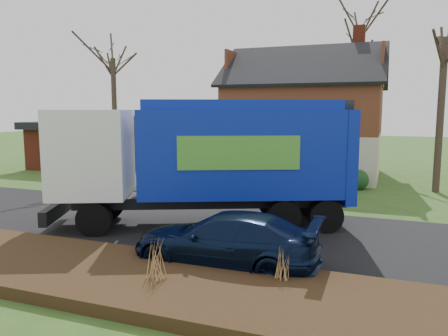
% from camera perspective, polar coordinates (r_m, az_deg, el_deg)
% --- Properties ---
extents(ground, '(120.00, 120.00, 0.00)m').
position_cam_1_polar(ground, '(16.12, -5.89, -7.37)').
color(ground, '#2D4E1A').
rests_on(ground, ground).
extents(road, '(80.00, 7.00, 0.02)m').
position_cam_1_polar(road, '(16.11, -5.89, -7.33)').
color(road, black).
rests_on(road, ground).
extents(mulch_verge, '(80.00, 3.50, 0.30)m').
position_cam_1_polar(mulch_verge, '(11.80, -17.78, -12.62)').
color(mulch_verge, black).
rests_on(mulch_verge, ground).
extents(main_house, '(12.95, 8.95, 9.26)m').
position_cam_1_polar(main_house, '(28.35, 9.57, 7.28)').
color(main_house, beige).
rests_on(main_house, ground).
extents(ranch_house, '(9.80, 8.20, 3.70)m').
position_cam_1_polar(ranch_house, '(33.02, -14.51, 3.33)').
color(ranch_house, maroon).
rests_on(ranch_house, ground).
extents(garbage_truck, '(10.72, 6.77, 4.49)m').
position_cam_1_polar(garbage_truck, '(15.49, -1.96, 1.80)').
color(garbage_truck, black).
rests_on(garbage_truck, ground).
extents(silver_sedan, '(4.28, 2.37, 1.34)m').
position_cam_1_polar(silver_sedan, '(23.11, -15.78, -1.34)').
color(silver_sedan, '#9A9BA1').
rests_on(silver_sedan, ground).
extents(navy_wagon, '(5.07, 2.11, 1.46)m').
position_cam_1_polar(navy_wagon, '(11.73, 0.15, -9.38)').
color(navy_wagon, black).
rests_on(navy_wagon, ground).
extents(tree_front_west, '(3.34, 3.34, 9.94)m').
position_cam_1_polar(tree_front_west, '(27.38, -14.40, 15.88)').
color(tree_front_west, '#3C3024').
rests_on(tree_front_west, ground).
extents(tree_front_east, '(3.94, 3.94, 10.96)m').
position_cam_1_polar(tree_front_east, '(24.83, 27.14, 17.85)').
color(tree_front_east, '#3E2F25').
rests_on(tree_front_east, ground).
extents(tree_back, '(4.12, 4.12, 13.04)m').
position_cam_1_polar(tree_back, '(35.94, 17.47, 18.08)').
color(tree_back, '#392E22').
rests_on(tree_back, ground).
extents(grass_clump_mid, '(0.35, 0.28, 0.96)m').
position_cam_1_polar(grass_clump_mid, '(10.29, -8.69, -11.64)').
color(grass_clump_mid, '#B0834E').
rests_on(grass_clump_mid, mulch_verge).
extents(grass_clump_east, '(0.31, 0.25, 0.76)m').
position_cam_1_polar(grass_clump_east, '(10.25, 7.94, -12.30)').
color(grass_clump_east, '#A48148').
rests_on(grass_clump_east, mulch_verge).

